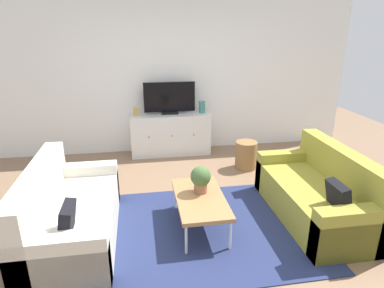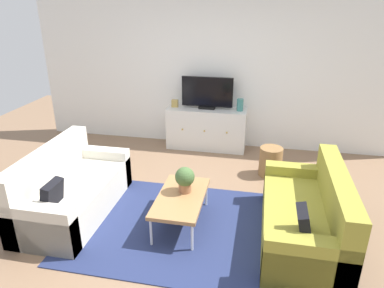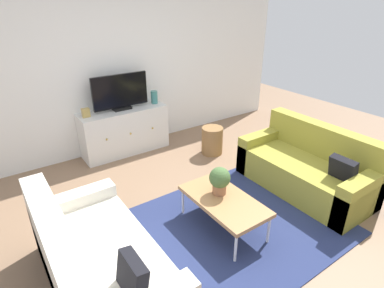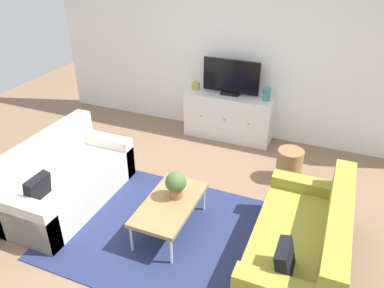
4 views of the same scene
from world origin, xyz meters
The scene contains 12 objects.
ground_plane centered at (0.00, 0.00, 0.00)m, with size 10.00×10.00×0.00m, color #84664C.
wall_back centered at (0.00, 2.55, 1.35)m, with size 6.40×0.12×2.70m, color white.
area_rug centered at (0.00, -0.15, 0.01)m, with size 2.50×1.90×0.01m, color navy.
couch_left_side centered at (-1.43, -0.10, 0.28)m, with size 0.83×1.68×0.83m.
couch_right_side centered at (1.43, -0.10, 0.28)m, with size 0.83×1.68×0.83m.
coffee_table centered at (-0.01, -0.09, 0.35)m, with size 0.53×0.99×0.38m.
potted_plant centered at (0.02, 0.02, 0.55)m, with size 0.23×0.23×0.31m.
tv_console centered at (-0.10, 2.27, 0.36)m, with size 1.37×0.47×0.72m.
flat_screen_tv centered at (-0.10, 2.29, 0.99)m, with size 0.88×0.16×0.55m.
glass_vase centered at (0.47, 2.27, 0.83)m, with size 0.11×0.11×0.21m, color teal.
mantel_clock centered at (-0.66, 2.27, 0.79)m, with size 0.11×0.07×0.13m, color tan.
wicker_basket centered at (1.02, 1.41, 0.22)m, with size 0.34×0.34×0.44m, color olive.
Camera 4 is at (1.45, -2.96, 2.91)m, focal length 35.25 mm.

